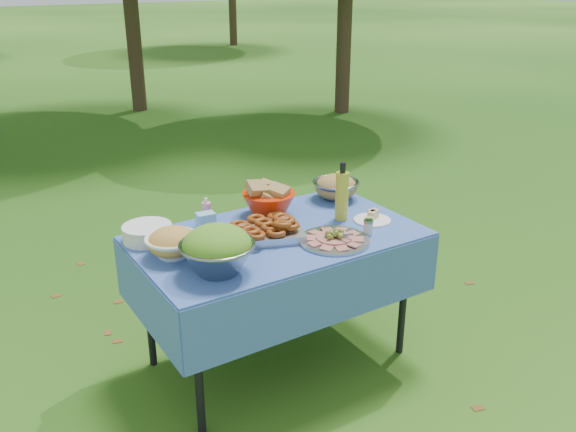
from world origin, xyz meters
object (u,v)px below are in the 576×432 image
object	(u,v)px
oil_bottle	(342,191)
plate_stack	(147,233)
bread_bowl	(269,198)
pasta_bowl_steel	(336,187)
salad_bowl	(217,250)
charcuterie_platter	(334,234)
picnic_table	(278,299)

from	to	relation	value
oil_bottle	plate_stack	bearing A→B (deg)	163.55
bread_bowl	pasta_bowl_steel	distance (m)	0.48
salad_bowl	charcuterie_platter	size ratio (longest dim) A/B	0.94
bread_bowl	salad_bowl	bearing A→B (deg)	-138.80
picnic_table	salad_bowl	world-z (taller)	salad_bowl
plate_stack	salad_bowl	bearing A→B (deg)	-74.03
salad_bowl	pasta_bowl_steel	distance (m)	1.15
salad_bowl	bread_bowl	xyz separation A→B (m)	(0.56, 0.49, -0.01)
pasta_bowl_steel	oil_bottle	xyz separation A→B (m)	(-0.17, -0.28, 0.09)
pasta_bowl_steel	oil_bottle	distance (m)	0.34
picnic_table	bread_bowl	distance (m)	0.56
salad_bowl	pasta_bowl_steel	bearing A→B (deg)	25.82
plate_stack	bread_bowl	distance (m)	0.70
pasta_bowl_steel	picnic_table	bearing A→B (deg)	-154.12
pasta_bowl_steel	charcuterie_platter	xyz separation A→B (m)	(-0.38, -0.51, -0.03)
bread_bowl	charcuterie_platter	bearing A→B (deg)	-79.68
plate_stack	picnic_table	bearing A→B (deg)	-26.36
picnic_table	pasta_bowl_steel	size ratio (longest dim) A/B	5.32
bread_bowl	oil_bottle	distance (m)	0.41
oil_bottle	bread_bowl	bearing A→B (deg)	138.09
bread_bowl	oil_bottle	world-z (taller)	oil_bottle
pasta_bowl_steel	salad_bowl	bearing A→B (deg)	-154.18
salad_bowl	pasta_bowl_steel	size ratio (longest dim) A/B	1.25
plate_stack	oil_bottle	bearing A→B (deg)	-16.45
bread_bowl	plate_stack	bearing A→B (deg)	178.01
picnic_table	bread_bowl	bearing A→B (deg)	68.36
plate_stack	pasta_bowl_steel	world-z (taller)	pasta_bowl_steel
salad_bowl	oil_bottle	distance (m)	0.89
bread_bowl	picnic_table	bearing A→B (deg)	-111.64
plate_stack	bread_bowl	size ratio (longest dim) A/B	0.84
plate_stack	bread_bowl	xyz separation A→B (m)	(0.70, -0.02, 0.06)
picnic_table	pasta_bowl_steel	xyz separation A→B (m)	(0.58, 0.28, 0.45)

